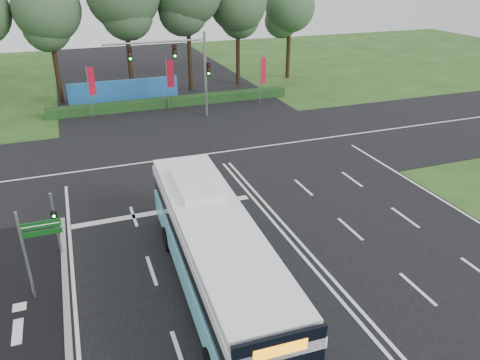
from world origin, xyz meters
name	(u,v)px	position (x,y,z in m)	size (l,w,h in m)	color
ground	(290,242)	(0.00, 0.00, 0.00)	(120.00, 120.00, 0.00)	#214818
road_main	(290,242)	(0.00, 0.00, 0.02)	(20.00, 120.00, 0.04)	black
road_cross	(214,153)	(0.00, 12.00, 0.03)	(120.00, 14.00, 0.05)	black
kerb_strip	(68,339)	(-10.10, -3.00, 0.06)	(0.25, 18.00, 0.12)	gray
city_bus	(215,253)	(-4.42, -2.27, 1.88)	(3.20, 13.07, 3.73)	#69DBF3
pedestrian_signal	(56,222)	(-10.20, 2.66, 1.70)	(0.27, 0.40, 3.11)	gray
street_sign	(33,244)	(-10.93, -0.14, 2.46)	(1.52, 0.12, 3.89)	gray
banner_flag_left	(91,84)	(-7.02, 23.44, 2.85)	(0.61, 0.27, 4.36)	gray
banner_flag_mid	(170,77)	(-0.35, 23.69, 2.90)	(0.65, 0.15, 4.43)	gray
banner_flag_right	(263,74)	(7.91, 22.29, 2.84)	(0.61, 0.27, 4.34)	gray
traffic_light_gantry	(184,63)	(0.21, 20.50, 4.66)	(8.41, 0.28, 7.00)	gray
hedge	(173,102)	(0.00, 24.50, 0.40)	(22.00, 1.20, 0.80)	#143915
blue_hoarding	(124,92)	(-4.00, 27.00, 1.10)	(10.00, 0.30, 2.20)	#1C599C
eucalyptus_row	(107,0)	(-4.32, 29.87, 8.85)	(42.36, 8.31, 12.94)	black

